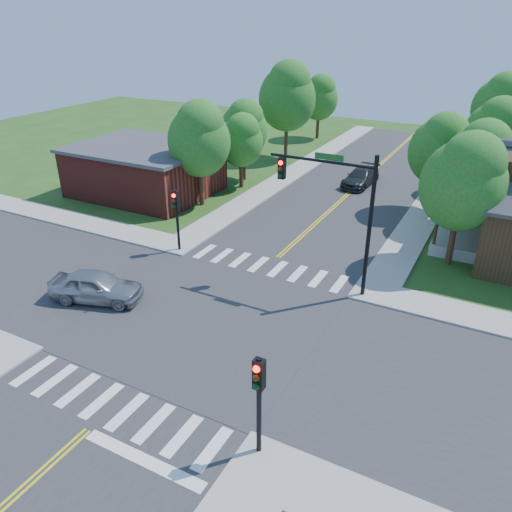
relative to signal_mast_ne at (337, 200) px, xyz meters
The scene contains 25 objects.
ground 8.37m from the signal_mast_ne, 125.00° to the right, with size 100.00×100.00×0.00m, color #274816.
road_ns 8.36m from the signal_mast_ne, 125.00° to the right, with size 10.00×90.00×0.04m, color #2D2D30.
road_ew 8.36m from the signal_mast_ne, 125.00° to the right, with size 90.00×10.00×0.04m, color #2D2D30.
intersection_patch 8.37m from the signal_mast_ne, 125.00° to the right, with size 10.20×10.20×0.06m, color #2D2D30.
sidewalk_nw 22.73m from the signal_mast_ne, 152.60° to the left, with size 40.00×40.00×0.14m.
crosswalk_north 6.23m from the signal_mast_ne, behind, with size 8.85×2.00×0.01m.
crosswalk_south 13.32m from the signal_mast_ne, 108.36° to the right, with size 8.85×2.00×0.01m.
centerline 8.34m from the signal_mast_ne, 125.00° to the right, with size 0.30×90.00×0.01m.
stop_bar 14.12m from the signal_mast_ne, 96.11° to the right, with size 4.60×0.45×0.09m, color white.
signal_mast_ne is the anchor object (origin of this frame).
signal_pole_se 11.55m from the signal_mast_ne, 81.44° to the right, with size 0.34×0.42×3.80m.
signal_pole_nw 9.76m from the signal_mast_ne, behind, with size 0.34×0.42×3.80m.
building_nw 19.87m from the signal_mast_ne, 157.21° to the left, with size 10.40×8.40×3.73m.
tree_e_a 7.60m from the signal_mast_ne, 48.99° to the left, with size 4.46×4.23×7.58m.
tree_e_b 12.90m from the signal_mast_ne, 66.86° to the left, with size 4.21×4.00×7.16m.
tree_e_c 20.72m from the signal_mast_ne, 75.16° to the left, with size 4.36×4.14×7.41m.
tree_e_d 29.36m from the signal_mast_ne, 80.19° to the left, with size 4.89×4.64×8.31m.
tree_w_a 14.64m from the signal_mast_ne, 150.03° to the left, with size 4.48×4.26×7.62m.
tree_w_b 19.12m from the signal_mast_ne, 132.45° to the left, with size 3.96×3.76×6.73m.
tree_w_c 25.47m from the signal_mast_ne, 119.95° to the left, with size 5.35×5.08×9.10m.
tree_w_d 34.00m from the signal_mast_ne, 112.69° to the left, with size 4.10×3.89×6.96m.
tree_house 14.06m from the signal_mast_ne, 79.85° to the left, with size 4.14×3.93×7.04m.
tree_bldg 17.25m from the signal_mast_ne, 134.72° to the left, with size 3.53×3.35×6.00m.
car_silver 12.41m from the signal_mast_ne, 146.28° to the right, with size 4.86×3.12×1.54m, color #A3A4AA.
car_dgrey 17.97m from the signal_mast_ne, 102.37° to the left, with size 2.27×4.87×1.38m, color #292B2E.
Camera 1 is at (10.99, -15.97, 12.89)m, focal length 35.00 mm.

